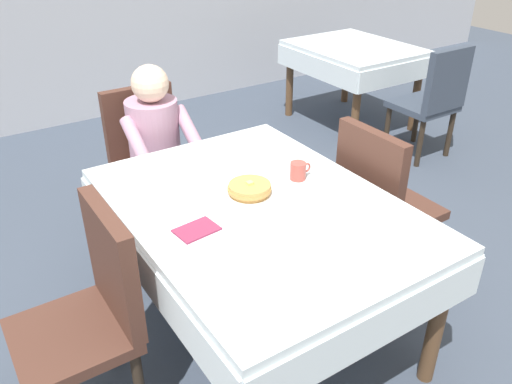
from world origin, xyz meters
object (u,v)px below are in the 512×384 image
at_px(knife_right_of_plate, 287,187).
at_px(background_table_far, 354,58).
at_px(background_chair_empty, 434,97).
at_px(fork_left_of_plate, 215,211).
at_px(syrup_pitcher, 179,188).
at_px(diner_person, 157,142).
at_px(cup_coffee, 298,171).
at_px(dining_table_main, 258,221).
at_px(chair_diner, 149,154).
at_px(plate_breakfast, 250,196).
at_px(breakfast_stack, 250,189).
at_px(chair_right_side, 380,197).
at_px(spoon_near_edge, 293,229).
at_px(chair_left_side, 93,306).

bearing_deg(knife_right_of_plate, background_table_far, -43.25).
bearing_deg(background_chair_empty, fork_left_of_plate, -160.59).
bearing_deg(knife_right_of_plate, syrup_pitcher, 70.53).
distance_m(diner_person, syrup_pitcher, 0.79).
bearing_deg(syrup_pitcher, cup_coffee, -17.11).
height_order(dining_table_main, chair_diner, chair_diner).
distance_m(chair_diner, diner_person, 0.21).
distance_m(plate_breakfast, cup_coffee, 0.29).
height_order(chair_diner, breakfast_stack, chair_diner).
relative_size(chair_right_side, breakfast_stack, 4.69).
height_order(plate_breakfast, cup_coffee, cup_coffee).
xyz_separation_m(knife_right_of_plate, spoon_near_edge, (-0.19, -0.30, 0.00)).
height_order(dining_table_main, background_chair_empty, background_chair_empty).
height_order(dining_table_main, plate_breakfast, plate_breakfast).
bearing_deg(fork_left_of_plate, chair_left_side, 99.09).
relative_size(chair_left_side, breakfast_stack, 4.69).
relative_size(syrup_pitcher, spoon_near_edge, 0.53).
bearing_deg(chair_diner, knife_right_of_plate, 101.69).
xyz_separation_m(plate_breakfast, background_table_far, (2.28, 1.80, -0.13)).
relative_size(cup_coffee, knife_right_of_plate, 0.57).
relative_size(chair_diner, background_chair_empty, 1.00).
distance_m(chair_diner, chair_right_side, 1.42).
bearing_deg(plate_breakfast, cup_coffee, 4.53).
bearing_deg(diner_person, fork_left_of_plate, 81.25).
xyz_separation_m(spoon_near_edge, background_table_far, (2.28, 2.12, -0.12)).
height_order(cup_coffee, background_table_far, cup_coffee).
xyz_separation_m(diner_person, syrup_pitcher, (-0.21, -0.75, 0.11)).
xyz_separation_m(chair_right_side, spoon_near_edge, (-0.77, -0.25, 0.21)).
height_order(chair_left_side, fork_left_of_plate, chair_left_side).
bearing_deg(chair_left_side, background_table_far, -58.50).
bearing_deg(diner_person, plate_breakfast, 92.53).
height_order(cup_coffee, spoon_near_edge, cup_coffee).
xyz_separation_m(cup_coffee, syrup_pitcher, (-0.54, 0.17, -0.01)).
distance_m(dining_table_main, chair_left_side, 0.78).
distance_m(dining_table_main, fork_left_of_plate, 0.22).
xyz_separation_m(plate_breakfast, syrup_pitcher, (-0.26, 0.19, 0.03)).
distance_m(cup_coffee, spoon_near_edge, 0.45).
distance_m(knife_right_of_plate, background_chair_empty, 2.27).
bearing_deg(knife_right_of_plate, background_chair_empty, -61.69).
distance_m(chair_diner, knife_right_of_plate, 1.16).
bearing_deg(spoon_near_edge, chair_diner, 95.30).
bearing_deg(breakfast_stack, plate_breakfast, -108.99).
distance_m(dining_table_main, chair_diner, 1.18).
xyz_separation_m(breakfast_stack, background_chair_empty, (2.28, 0.85, -0.25)).
height_order(diner_person, background_chair_empty, diner_person).
height_order(chair_left_side, knife_right_of_plate, chair_left_side).
xyz_separation_m(cup_coffee, spoon_near_edge, (-0.29, -0.34, -0.04)).
relative_size(dining_table_main, background_chair_empty, 1.64).
xyz_separation_m(dining_table_main, syrup_pitcher, (-0.26, 0.26, 0.13)).
relative_size(cup_coffee, syrup_pitcher, 1.41).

